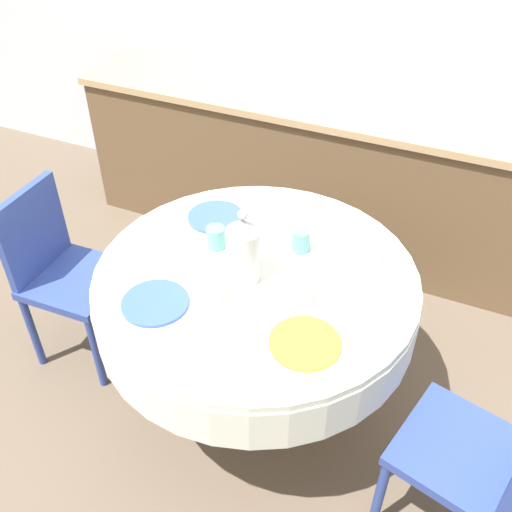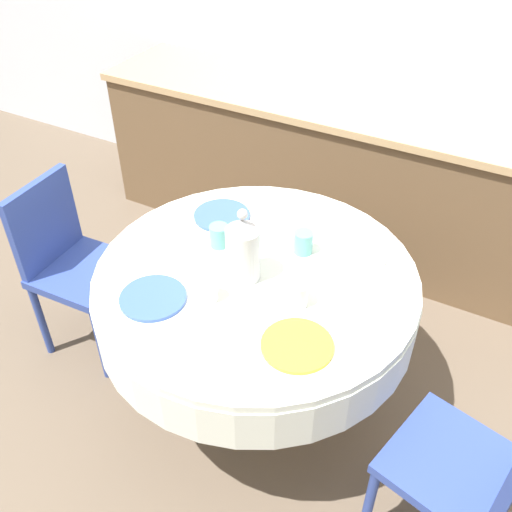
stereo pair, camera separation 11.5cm
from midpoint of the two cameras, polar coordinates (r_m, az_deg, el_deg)
ground_plane at (r=2.71m, az=1.26°, el=-14.27°), size 12.00×12.00×0.00m
wall_back at (r=3.35m, az=16.26°, el=22.45°), size 7.00×0.05×2.60m
kitchen_counter at (r=3.38m, az=12.17°, el=7.30°), size 3.24×0.64×0.89m
dining_table at (r=2.23m, az=1.49°, el=-4.20°), size 1.23×1.23×0.78m
chair_left at (r=2.08m, az=22.81°, el=-19.17°), size 0.49×0.49×0.88m
chair_right at (r=2.75m, az=-16.89°, el=-0.33°), size 0.42×0.42×0.88m
plate_near_left at (r=2.05m, az=-8.68°, el=-4.20°), size 0.24×0.24×0.01m
cup_near_left at (r=2.00m, az=-3.25°, el=-3.36°), size 0.07×0.07×0.09m
plate_near_right at (r=1.88m, az=5.91°, el=-8.91°), size 0.24×0.24×0.01m
cup_near_right at (r=1.99m, az=5.85°, el=-3.86°), size 0.07×0.07×0.09m
plate_far_left at (r=2.43m, az=-2.08°, el=4.06°), size 0.24×0.24×0.01m
cup_far_left at (r=2.24m, az=-2.26°, el=1.99°), size 0.07×0.07×0.09m
plate_far_right at (r=2.25m, az=11.33°, el=-0.04°), size 0.24×0.24×0.01m
cup_far_right at (r=2.22m, az=6.23°, el=1.34°), size 0.07×0.07×0.09m
coffee_carafe at (r=2.04m, az=0.31°, el=0.67°), size 0.13×0.13×0.30m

